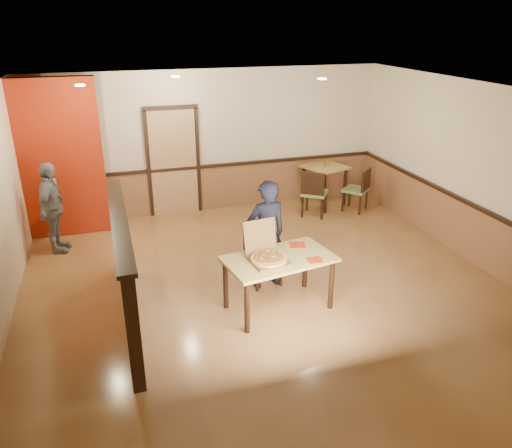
# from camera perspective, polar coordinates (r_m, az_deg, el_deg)

# --- Properties ---
(floor) EXTENTS (7.00, 7.00, 0.00)m
(floor) POSITION_cam_1_polar(r_m,az_deg,el_deg) (7.42, 1.33, -7.31)
(floor) COLOR #B57C46
(floor) RESTS_ON ground
(ceiling) EXTENTS (7.00, 7.00, 0.00)m
(ceiling) POSITION_cam_1_polar(r_m,az_deg,el_deg) (6.49, 1.56, 14.63)
(ceiling) COLOR black
(ceiling) RESTS_ON wall_back
(wall_back) EXTENTS (7.00, 0.00, 7.00)m
(wall_back) POSITION_cam_1_polar(r_m,az_deg,el_deg) (10.07, -5.01, 9.34)
(wall_back) COLOR beige
(wall_back) RESTS_ON floor
(wall_right) EXTENTS (0.00, 7.00, 7.00)m
(wall_right) POSITION_cam_1_polar(r_m,az_deg,el_deg) (8.57, 24.31, 5.01)
(wall_right) COLOR beige
(wall_right) RESTS_ON floor
(wainscot_back) EXTENTS (7.00, 0.04, 0.90)m
(wainscot_back) POSITION_cam_1_polar(r_m,az_deg,el_deg) (10.30, -4.80, 4.16)
(wainscot_back) COLOR brown
(wainscot_back) RESTS_ON floor
(chair_rail_back) EXTENTS (7.00, 0.06, 0.06)m
(chair_rail_back) POSITION_cam_1_polar(r_m,az_deg,el_deg) (10.15, -4.86, 6.65)
(chair_rail_back) COLOR black
(chair_rail_back) RESTS_ON wall_back
(wainscot_right) EXTENTS (0.04, 7.00, 0.90)m
(wainscot_right) POSITION_cam_1_polar(r_m,az_deg,el_deg) (8.85, 23.19, -0.85)
(wainscot_right) COLOR brown
(wainscot_right) RESTS_ON floor
(chair_rail_right) EXTENTS (0.06, 7.00, 0.06)m
(chair_rail_right) POSITION_cam_1_polar(r_m,az_deg,el_deg) (8.68, 23.56, 1.98)
(chair_rail_right) COLOR black
(chair_rail_right) RESTS_ON wall_right
(back_door) EXTENTS (0.90, 0.06, 2.10)m
(back_door) POSITION_cam_1_polar(r_m,az_deg,el_deg) (9.99, -9.41, 6.94)
(back_door) COLOR tan
(back_door) RESTS_ON wall_back
(booth_partition) EXTENTS (0.20, 3.10, 1.44)m
(booth_partition) POSITION_cam_1_polar(r_m,az_deg,el_deg) (6.59, -14.81, -4.94)
(booth_partition) COLOR black
(booth_partition) RESTS_ON floor
(red_accent_panel) EXTENTS (1.60, 0.20, 2.78)m
(red_accent_panel) POSITION_cam_1_polar(r_m,az_deg,el_deg) (9.41, -21.93, 6.83)
(red_accent_panel) COLOR #9F230B
(red_accent_panel) RESTS_ON floor
(spot_a) EXTENTS (0.14, 0.14, 0.02)m
(spot_a) POSITION_cam_1_polar(r_m,az_deg,el_deg) (7.94, -19.47, 14.74)
(spot_a) COLOR beige
(spot_a) RESTS_ON ceiling
(spot_b) EXTENTS (0.14, 0.14, 0.02)m
(spot_b) POSITION_cam_1_polar(r_m,az_deg,el_deg) (8.73, -9.17, 16.30)
(spot_b) COLOR beige
(spot_b) RESTS_ON ceiling
(spot_c) EXTENTS (0.14, 0.14, 0.02)m
(spot_c) POSITION_cam_1_polar(r_m,az_deg,el_deg) (8.39, 7.57, 16.14)
(spot_c) COLOR beige
(spot_c) RESTS_ON ceiling
(main_table) EXTENTS (1.55, 1.05, 0.76)m
(main_table) POSITION_cam_1_polar(r_m,az_deg,el_deg) (6.64, 2.62, -4.70)
(main_table) COLOR tan
(main_table) RESTS_ON floor
(diner_chair) EXTENTS (0.53, 0.53, 0.95)m
(diner_chair) POSITION_cam_1_polar(r_m,az_deg,el_deg) (7.38, 0.64, -2.93)
(diner_chair) COLOR olive
(diner_chair) RESTS_ON floor
(side_chair_left) EXTENTS (0.66, 0.66, 0.95)m
(side_chair_left) POSITION_cam_1_polar(r_m,az_deg,el_deg) (9.88, 6.66, 3.69)
(side_chair_left) COLOR olive
(side_chair_left) RESTS_ON floor
(side_chair_right) EXTENTS (0.63, 0.63, 0.90)m
(side_chair_right) POSITION_cam_1_polar(r_m,az_deg,el_deg) (10.32, 11.67, 4.04)
(side_chair_right) COLOR olive
(side_chair_right) RESTS_ON floor
(side_table) EXTENTS (0.98, 0.98, 0.83)m
(side_table) POSITION_cam_1_polar(r_m,az_deg,el_deg) (10.57, 7.83, 5.64)
(side_table) COLOR tan
(side_table) RESTS_ON floor
(diner) EXTENTS (0.64, 0.47, 1.63)m
(diner) POSITION_cam_1_polar(r_m,az_deg,el_deg) (7.14, 1.19, -1.23)
(diner) COLOR black
(diner) RESTS_ON floor
(passerby) EXTENTS (0.60, 0.98, 1.55)m
(passerby) POSITION_cam_1_polar(r_m,az_deg,el_deg) (8.90, -22.24, 1.68)
(passerby) COLOR gray
(passerby) RESTS_ON floor
(pizza_box) EXTENTS (0.52, 0.59, 0.48)m
(pizza_box) POSITION_cam_1_polar(r_m,az_deg,el_deg) (6.49, 1.28, -3.70)
(pizza_box) COLOR brown
(pizza_box) RESTS_ON main_table
(pizza) EXTENTS (0.51, 0.51, 0.03)m
(pizza) POSITION_cam_1_polar(r_m,az_deg,el_deg) (6.45, 1.47, -3.97)
(pizza) COLOR gold
(pizza) RESTS_ON pizza_box
(napkin_near) EXTENTS (0.22, 0.22, 0.01)m
(napkin_near) POSITION_cam_1_polar(r_m,az_deg,el_deg) (6.56, 6.74, -4.11)
(napkin_near) COLOR red
(napkin_near) RESTS_ON main_table
(napkin_far) EXTENTS (0.27, 0.27, 0.01)m
(napkin_far) POSITION_cam_1_polar(r_m,az_deg,el_deg) (6.96, 4.76, -2.40)
(napkin_far) COLOR red
(napkin_far) RESTS_ON main_table
(condiment) EXTENTS (0.06, 0.06, 0.14)m
(condiment) POSITION_cam_1_polar(r_m,az_deg,el_deg) (10.45, 7.92, 6.88)
(condiment) COLOR brown
(condiment) RESTS_ON side_table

